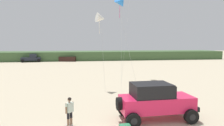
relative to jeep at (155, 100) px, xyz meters
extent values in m
cube|color=#426038|center=(-8.24, 48.08, -0.03)|extent=(90.00, 9.99, 2.34)
cube|color=#EA2151|center=(0.07, 0.00, -0.19)|extent=(4.44, 1.93, 0.90)
cube|color=#EA2151|center=(1.72, 0.04, 0.18)|extent=(1.14, 1.72, 0.12)
cube|color=black|center=(-0.28, -0.01, 0.66)|extent=(2.34, 1.81, 0.80)
cube|color=black|center=(0.92, 0.02, 0.62)|extent=(0.14, 1.67, 0.72)
cube|color=black|center=(2.35, 0.05, -0.46)|extent=(0.24, 1.81, 0.28)
cylinder|color=black|center=(-2.25, -0.05, -0.09)|extent=(0.32, 0.78, 0.77)
cylinder|color=black|center=(1.80, 1.07, -0.78)|extent=(0.85, 0.32, 0.84)
cylinder|color=black|center=(1.80, 1.07, -0.78)|extent=(0.38, 0.33, 0.38)
cylinder|color=black|center=(1.84, -0.99, -0.78)|extent=(0.85, 0.32, 0.84)
cylinder|color=black|center=(1.84, -0.99, -0.78)|extent=(0.38, 0.33, 0.38)
cylinder|color=black|center=(-1.70, 0.99, -0.78)|extent=(0.85, 0.32, 0.84)
cylinder|color=black|center=(-1.70, 0.99, -0.78)|extent=(0.38, 0.33, 0.38)
cylinder|color=black|center=(-1.66, -1.06, -0.78)|extent=(0.85, 0.32, 0.84)
cylinder|color=black|center=(-1.66, -1.06, -0.78)|extent=(0.38, 0.33, 0.38)
cylinder|color=#8C664C|center=(-5.21, -0.30, -0.95)|extent=(0.14, 0.14, 0.49)
cylinder|color=black|center=(-5.21, -0.30, -0.56)|extent=(0.15, 0.15, 0.36)
cube|color=silver|center=(-5.24, -0.28, -1.15)|extent=(0.26, 0.26, 0.10)
cylinder|color=#8C664C|center=(-5.06, -0.15, -0.95)|extent=(0.14, 0.14, 0.49)
cylinder|color=black|center=(-5.06, -0.15, -0.56)|extent=(0.15, 0.15, 0.36)
cube|color=silver|center=(-5.09, -0.12, -1.15)|extent=(0.26, 0.26, 0.10)
cube|color=silver|center=(-5.14, -0.23, -0.11)|extent=(0.47, 0.47, 0.54)
cylinder|color=#8C664C|center=(-5.32, -0.41, -0.12)|extent=(0.09, 0.09, 0.56)
cylinder|color=silver|center=(-5.32, -0.41, 0.07)|extent=(0.11, 0.11, 0.16)
cylinder|color=#8C664C|center=(-4.96, -0.04, -0.12)|extent=(0.09, 0.09, 0.56)
cylinder|color=silver|center=(-4.96, -0.04, 0.07)|extent=(0.11, 0.11, 0.16)
cylinder|color=#8C664C|center=(-5.14, -0.23, 0.20)|extent=(0.10, 0.10, 0.08)
sphere|color=#8C664C|center=(-5.14, -0.23, 0.34)|extent=(0.21, 0.21, 0.21)
sphere|color=black|center=(-5.13, -0.24, 0.36)|extent=(0.21, 0.21, 0.21)
cube|color=#1E232D|center=(-16.02, 42.85, -0.44)|extent=(4.82, 2.51, 0.76)
cube|color=#1E232D|center=(-15.48, 42.92, 0.36)|extent=(1.83, 2.00, 0.84)
cylinder|color=black|center=(-14.33, 44.14, -0.82)|extent=(0.79, 0.36, 0.76)
cylinder|color=black|center=(-14.05, 42.06, -0.82)|extent=(0.79, 0.36, 0.76)
cylinder|color=black|center=(-18.00, 43.64, -0.82)|extent=(0.79, 0.36, 0.76)
cylinder|color=black|center=(-17.71, 41.56, -0.82)|extent=(0.79, 0.36, 0.76)
cube|color=black|center=(-7.11, 43.18, -0.60)|extent=(4.49, 2.70, 1.20)
cone|color=white|center=(-2.25, 9.69, 6.00)|extent=(1.22, 1.21, 1.20)
cylinder|color=white|center=(-2.40, 9.69, 5.06)|extent=(0.05, 0.22, 1.35)
cylinder|color=silver|center=(-2.18, 8.53, 2.43)|extent=(0.15, 2.34, 7.16)
cylinder|color=silver|center=(1.80, 15.01, 6.38)|extent=(2.68, 5.42, 15.07)
cone|color=blue|center=(0.11, 10.88, 7.82)|extent=(1.79, 1.55, 1.73)
cylinder|color=#E04C93|center=(-0.04, 10.88, 6.86)|extent=(0.05, 0.15, 1.32)
cylinder|color=silver|center=(-0.47, 7.98, 3.33)|extent=(1.16, 5.81, 8.97)
cylinder|color=silver|center=(-0.32, 8.52, 5.66)|extent=(2.57, 3.50, 13.62)
camera|label=1|loc=(-4.66, -12.08, 3.49)|focal=34.03mm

